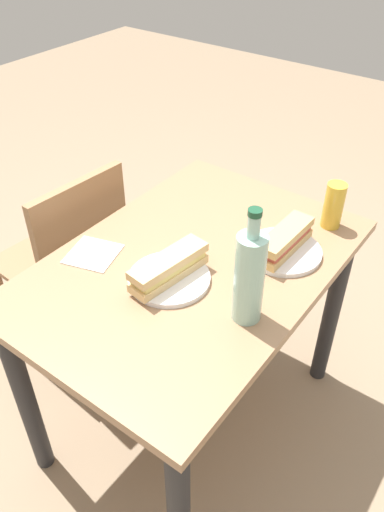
% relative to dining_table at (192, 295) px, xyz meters
% --- Properties ---
extents(ground_plane, '(8.00, 8.00, 0.00)m').
position_rel_dining_table_xyz_m(ground_plane, '(0.00, 0.00, -0.62)').
color(ground_plane, '#8C755B').
extents(dining_table, '(1.04, 0.72, 0.75)m').
position_rel_dining_table_xyz_m(dining_table, '(0.00, 0.00, 0.00)').
color(dining_table, '#997251').
rests_on(dining_table, ground).
extents(chair_far, '(0.43, 0.43, 0.86)m').
position_rel_dining_table_xyz_m(chair_far, '(-0.01, 0.56, -0.12)').
color(chair_far, '#936B47').
rests_on(chair_far, ground).
extents(plate_near, '(0.23, 0.23, 0.01)m').
position_rel_dining_table_xyz_m(plate_near, '(-0.11, 0.00, 0.14)').
color(plate_near, white).
rests_on(plate_near, dining_table).
extents(baguette_sandwich_near, '(0.25, 0.10, 0.07)m').
position_rel_dining_table_xyz_m(baguette_sandwich_near, '(-0.11, 0.00, 0.18)').
color(baguette_sandwich_near, '#DBB77A').
rests_on(baguette_sandwich_near, plate_near).
extents(knife_near, '(0.18, 0.04, 0.01)m').
position_rel_dining_table_xyz_m(knife_near, '(-0.11, 0.05, 0.15)').
color(knife_near, silver).
rests_on(knife_near, plate_near).
extents(plate_far, '(0.23, 0.23, 0.01)m').
position_rel_dining_table_xyz_m(plate_far, '(0.19, -0.19, 0.14)').
color(plate_far, white).
rests_on(plate_far, dining_table).
extents(baguette_sandwich_far, '(0.23, 0.08, 0.07)m').
position_rel_dining_table_xyz_m(baguette_sandwich_far, '(0.19, -0.19, 0.18)').
color(baguette_sandwich_far, tan).
rests_on(baguette_sandwich_far, plate_far).
extents(knife_far, '(0.18, 0.04, 0.01)m').
position_rel_dining_table_xyz_m(knife_far, '(0.18, -0.14, 0.15)').
color(knife_far, silver).
rests_on(knife_far, plate_far).
extents(water_bottle, '(0.08, 0.08, 0.33)m').
position_rel_dining_table_xyz_m(water_bottle, '(-0.10, -0.24, 0.27)').
color(water_bottle, '#99C6B7').
rests_on(water_bottle, dining_table).
extents(beer_glass, '(0.06, 0.06, 0.15)m').
position_rel_dining_table_xyz_m(beer_glass, '(0.41, -0.24, 0.21)').
color(beer_glass, gold).
rests_on(beer_glass, dining_table).
extents(paper_napkin, '(0.17, 0.17, 0.00)m').
position_rel_dining_table_xyz_m(paper_napkin, '(-0.15, 0.26, 0.13)').
color(paper_napkin, white).
rests_on(paper_napkin, dining_table).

